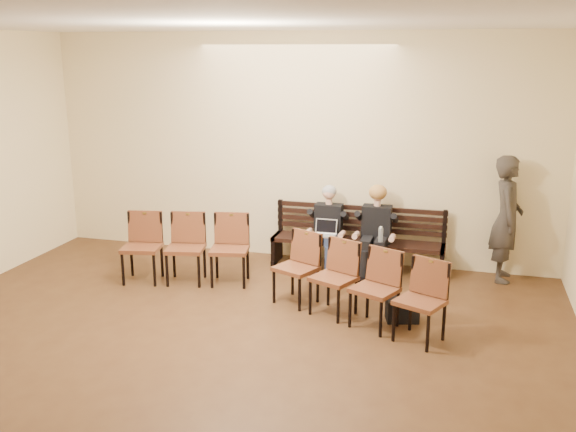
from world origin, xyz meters
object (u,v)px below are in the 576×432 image
at_px(seated_woman, 375,233).
at_px(water_bottle, 380,243).
at_px(bag, 402,309).
at_px(bench, 357,254).
at_px(chair_row_front, 185,249).
at_px(seated_man, 327,230).
at_px(chair_row_back, 354,284).
at_px(passerby, 507,209).
at_px(laptop, 324,237).

distance_m(seated_woman, water_bottle, 0.32).
bearing_deg(bag, bench, 116.04).
xyz_separation_m(water_bottle, chair_row_front, (-2.65, -0.80, -0.07)).
bearing_deg(seated_man, chair_row_back, -68.35).
height_order(seated_man, passerby, passerby).
relative_size(bag, chair_row_front, 0.22).
bearing_deg(water_bottle, seated_woman, 110.67).
bearing_deg(bench, chair_row_front, -151.59).
distance_m(seated_man, chair_row_front, 2.12).
bearing_deg(bench, chair_row_back, -81.86).
bearing_deg(chair_row_front, bag, -21.03).
bearing_deg(water_bottle, chair_row_back, -94.88).
relative_size(seated_man, passerby, 0.58).
bearing_deg(chair_row_back, laptop, 138.36).
height_order(bench, chair_row_front, chair_row_front).
relative_size(laptop, bag, 0.83).
bearing_deg(chair_row_back, water_bottle, 109.26).
relative_size(bench, chair_row_back, 1.14).
xyz_separation_m(seated_man, laptop, (0.00, -0.22, -0.04)).
bearing_deg(chair_row_back, bench, 122.28).
distance_m(laptop, bag, 1.96).
bearing_deg(chair_row_front, passerby, 5.61).
relative_size(passerby, chair_row_back, 0.91).
height_order(water_bottle, passerby, passerby).
relative_size(laptop, passerby, 0.15).
distance_m(laptop, chair_row_back, 1.73).
bearing_deg(passerby, chair_row_front, 107.29).
xyz_separation_m(bag, chair_row_front, (-3.11, 0.54, 0.35)).
bearing_deg(bag, seated_man, 128.38).
bearing_deg(chair_row_back, chair_row_front, -171.21).
distance_m(laptop, chair_row_front, 2.02).
bearing_deg(passerby, laptop, 100.23).
relative_size(passerby, chair_row_front, 1.17).
xyz_separation_m(seated_man, bag, (1.29, -1.63, -0.46)).
bearing_deg(passerby, seated_man, 95.41).
bearing_deg(passerby, bench, 93.18).
bearing_deg(laptop, chair_row_front, -155.63).
height_order(chair_row_front, chair_row_back, chair_row_front).
bearing_deg(laptop, bench, 36.32).
bearing_deg(bench, bag, -63.96).
relative_size(seated_woman, passerby, 0.59).
xyz_separation_m(chair_row_front, chair_row_back, (2.52, -0.69, -0.03)).
xyz_separation_m(bench, passerby, (2.11, 0.10, 0.82)).
relative_size(water_bottle, chair_row_front, 0.13).
xyz_separation_m(laptop, chair_row_front, (-1.82, -0.88, -0.07)).
bearing_deg(bag, passerby, 56.07).
distance_m(laptop, water_bottle, 0.84).
bearing_deg(passerby, bag, 146.53).
xyz_separation_m(seated_woman, water_bottle, (0.11, -0.30, -0.05)).
xyz_separation_m(seated_woman, laptop, (-0.72, -0.22, -0.04)).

